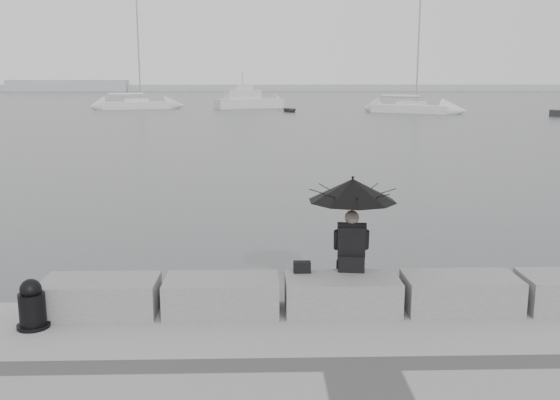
{
  "coord_description": "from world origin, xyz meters",
  "views": [
    {
      "loc": [
        -1.12,
        -8.82,
        3.79
      ],
      "look_at": [
        -0.78,
        3.0,
        1.43
      ],
      "focal_mm": 40.0,
      "sensor_mm": 36.0,
      "label": 1
    }
  ],
  "objects_px": {
    "mooring_bollard": "(32,308)",
    "motor_cruiser": "(249,101)",
    "dinghy": "(290,110)",
    "seated_person": "(352,201)",
    "sailboat_right": "(411,108)",
    "sailboat_left": "(137,104)"
  },
  "relations": [
    {
      "from": "mooring_bollard",
      "to": "motor_cruiser",
      "type": "xyz_separation_m",
      "value": [
        1.51,
        67.75,
        0.11
      ]
    },
    {
      "from": "motor_cruiser",
      "to": "dinghy",
      "type": "bearing_deg",
      "value": -82.11
    },
    {
      "from": "mooring_bollard",
      "to": "seated_person",
      "type": "bearing_deg",
      "value": 11.11
    },
    {
      "from": "motor_cruiser",
      "to": "sailboat_right",
      "type": "bearing_deg",
      "value": -52.24
    },
    {
      "from": "sailboat_left",
      "to": "dinghy",
      "type": "bearing_deg",
      "value": -34.98
    },
    {
      "from": "sailboat_right",
      "to": "seated_person",
      "type": "bearing_deg",
      "value": -71.4
    },
    {
      "from": "sailboat_right",
      "to": "dinghy",
      "type": "xyz_separation_m",
      "value": [
        -12.6,
        2.16,
        -0.28
      ]
    },
    {
      "from": "mooring_bollard",
      "to": "sailboat_right",
      "type": "bearing_deg",
      "value": 72.01
    },
    {
      "from": "seated_person",
      "to": "dinghy",
      "type": "xyz_separation_m",
      "value": [
        1.71,
        58.73,
        -1.79
      ]
    },
    {
      "from": "mooring_bollard",
      "to": "sailboat_right",
      "type": "xyz_separation_m",
      "value": [
        18.65,
        57.42,
        -0.27
      ]
    },
    {
      "from": "seated_person",
      "to": "sailboat_left",
      "type": "distance_m",
      "value": 67.56
    },
    {
      "from": "seated_person",
      "to": "mooring_bollard",
      "type": "distance_m",
      "value": 4.6
    },
    {
      "from": "mooring_bollard",
      "to": "dinghy",
      "type": "relative_size",
      "value": 0.24
    },
    {
      "from": "mooring_bollard",
      "to": "sailboat_left",
      "type": "height_order",
      "value": "sailboat_left"
    },
    {
      "from": "sailboat_right",
      "to": "motor_cruiser",
      "type": "distance_m",
      "value": 20.01
    },
    {
      "from": "mooring_bollard",
      "to": "motor_cruiser",
      "type": "bearing_deg",
      "value": 88.72
    },
    {
      "from": "sailboat_right",
      "to": "dinghy",
      "type": "relative_size",
      "value": 4.59
    },
    {
      "from": "sailboat_right",
      "to": "dinghy",
      "type": "bearing_deg",
      "value": -156.93
    },
    {
      "from": "sailboat_left",
      "to": "sailboat_right",
      "type": "xyz_separation_m",
      "value": [
        30.33,
        -9.04,
        -0.0
      ]
    },
    {
      "from": "mooring_bollard",
      "to": "motor_cruiser",
      "type": "relative_size",
      "value": 0.08
    },
    {
      "from": "sailboat_right",
      "to": "motor_cruiser",
      "type": "bearing_deg",
      "value": -178.26
    },
    {
      "from": "mooring_bollard",
      "to": "sailboat_left",
      "type": "xyz_separation_m",
      "value": [
        -11.68,
        66.47,
        -0.27
      ]
    }
  ]
}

